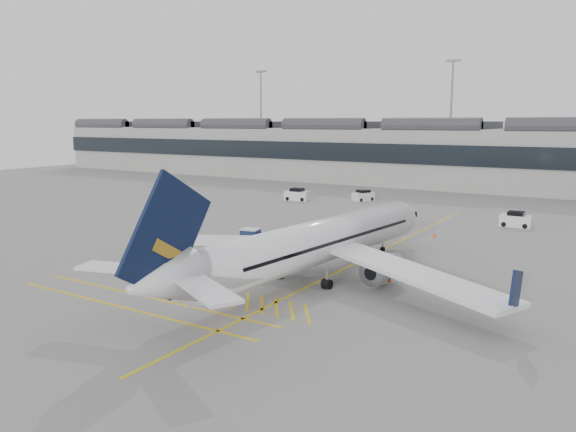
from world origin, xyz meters
The scene contains 18 objects.
ground centered at (0.00, 0.00, 0.00)m, with size 220.00×220.00×0.00m, color gray.
terminal centered at (0.00, 71.93, 6.14)m, with size 200.00×20.45×12.40m.
light_masts centered at (-1.67, 86.00, 14.49)m, with size 113.00×0.60×25.45m.
apron_markings centered at (10.00, 10.00, 0.01)m, with size 0.25×60.00×0.01m, color gold.
airliner_main centered at (9.34, 0.50, 2.86)m, with size 33.30×36.54×9.72m.
belt_loader centered at (2.76, 9.98, 0.61)m, with size 5.23×2.16×2.10m.
baggage_cart_a centered at (-1.53, 6.87, 1.02)m, with size 2.06×1.80×1.91m.
baggage_cart_b centered at (4.29, 1.66, 1.08)m, with size 1.93×1.60×2.02m.
baggage_cart_c centered at (1.54, 4.51, 0.85)m, with size 1.65×1.41×1.59m.
baggage_cart_d centered at (-6.21, 1.87, 0.99)m, with size 2.06×1.83×1.85m.
ramp_agent_a centered at (4.74, 5.61, 0.96)m, with size 0.70×0.46×1.93m, color orange.
ramp_agent_b centered at (2.46, 4.19, 1.00)m, with size 0.97×0.76×2.00m, color #E4570C.
pushback_tug centered at (-0.04, 1.59, 0.59)m, with size 2.57×1.80×1.33m.
safety_cone_nose centered at (12.33, 21.72, 0.26)m, with size 0.38×0.38×0.53m, color #F24C0A.
safety_cone_engine centered at (14.69, 2.92, 0.24)m, with size 0.34×0.34×0.48m, color #F24C0A.
service_van_left centered at (-15.07, 38.26, 0.87)m, with size 4.00×2.37×1.95m.
service_van_mid centered at (-6.01, 43.49, 0.78)m, with size 2.96×3.81×1.75m.
service_van_right centered at (18.66, 32.73, 0.81)m, with size 3.55×1.80×1.82m.
Camera 1 is at (30.47, -37.31, 12.35)m, focal length 35.00 mm.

